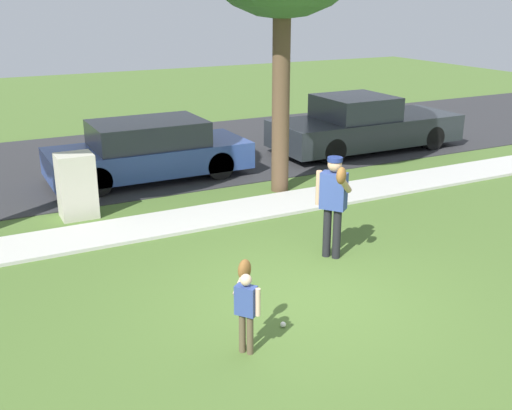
{
  "coord_description": "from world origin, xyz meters",
  "views": [
    {
      "loc": [
        -4.13,
        -6.56,
        4.01
      ],
      "look_at": [
        -0.11,
        1.25,
        1.0
      ],
      "focal_mm": 43.14,
      "sensor_mm": 36.0,
      "label": 1
    }
  ],
  "objects_px": {
    "person_adult": "(334,197)",
    "parked_pickup_dark": "(363,126)",
    "baseball": "(283,324)",
    "utility_cabinet": "(77,186)",
    "person_child": "(246,297)",
    "parked_wagon_blue": "(149,151)"
  },
  "relations": [
    {
      "from": "person_adult",
      "to": "parked_pickup_dark",
      "type": "xyz_separation_m",
      "value": [
        4.81,
        5.68,
        -0.37
      ]
    },
    {
      "from": "person_adult",
      "to": "parked_pickup_dark",
      "type": "relative_size",
      "value": 0.32
    },
    {
      "from": "baseball",
      "to": "utility_cabinet",
      "type": "xyz_separation_m",
      "value": [
        -1.43,
        5.36,
        0.58
      ]
    },
    {
      "from": "person_child",
      "to": "parked_wagon_blue",
      "type": "height_order",
      "value": "parked_wagon_blue"
    },
    {
      "from": "utility_cabinet",
      "to": "parked_pickup_dark",
      "type": "bearing_deg",
      "value": 13.07
    },
    {
      "from": "person_adult",
      "to": "parked_wagon_blue",
      "type": "distance_m",
      "value": 5.8
    },
    {
      "from": "person_adult",
      "to": "parked_wagon_blue",
      "type": "bearing_deg",
      "value": -115.64
    },
    {
      "from": "person_adult",
      "to": "baseball",
      "type": "xyz_separation_m",
      "value": [
        -1.76,
        -1.54,
        -1.0
      ]
    },
    {
      "from": "person_child",
      "to": "parked_wagon_blue",
      "type": "relative_size",
      "value": 0.24
    },
    {
      "from": "person_child",
      "to": "baseball",
      "type": "height_order",
      "value": "person_child"
    },
    {
      "from": "person_adult",
      "to": "utility_cabinet",
      "type": "distance_m",
      "value": 4.99
    },
    {
      "from": "person_adult",
      "to": "parked_pickup_dark",
      "type": "height_order",
      "value": "person_adult"
    },
    {
      "from": "person_child",
      "to": "utility_cabinet",
      "type": "height_order",
      "value": "utility_cabinet"
    },
    {
      "from": "utility_cabinet",
      "to": "baseball",
      "type": "bearing_deg",
      "value": -75.11
    },
    {
      "from": "person_adult",
      "to": "parked_wagon_blue",
      "type": "height_order",
      "value": "person_adult"
    },
    {
      "from": "baseball",
      "to": "parked_wagon_blue",
      "type": "distance_m",
      "value": 7.25
    },
    {
      "from": "utility_cabinet",
      "to": "parked_pickup_dark",
      "type": "xyz_separation_m",
      "value": [
        8.0,
        1.86,
        0.06
      ]
    },
    {
      "from": "baseball",
      "to": "parked_pickup_dark",
      "type": "bearing_deg",
      "value": 47.67
    },
    {
      "from": "baseball",
      "to": "parked_pickup_dark",
      "type": "relative_size",
      "value": 0.01
    },
    {
      "from": "baseball",
      "to": "utility_cabinet",
      "type": "distance_m",
      "value": 5.58
    },
    {
      "from": "parked_wagon_blue",
      "to": "parked_pickup_dark",
      "type": "relative_size",
      "value": 0.87
    },
    {
      "from": "parked_wagon_blue",
      "to": "parked_pickup_dark",
      "type": "bearing_deg",
      "value": 0.16
    }
  ]
}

